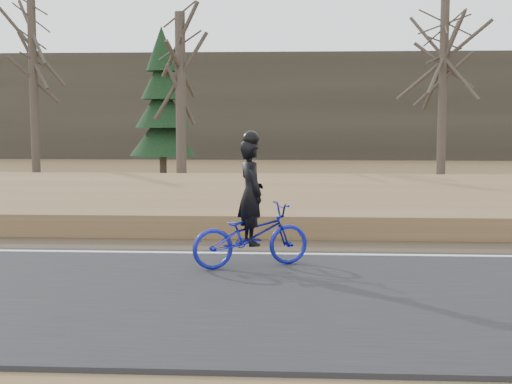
{
  "coord_description": "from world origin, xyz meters",
  "views": [
    {
      "loc": [
        0.57,
        -11.9,
        2.41
      ],
      "look_at": [
        -0.16,
        0.5,
        1.1
      ],
      "focal_mm": 50.0,
      "sensor_mm": 36.0,
      "label": 1
    }
  ],
  "objects": [
    {
      "name": "bare_tree_near_left",
      "position": [
        -3.5,
        12.83,
        3.0
      ],
      "size": [
        0.36,
        0.36,
        6.01
      ],
      "primitive_type": "cylinder",
      "color": "#473E34",
      "rests_on": "ground"
    },
    {
      "name": "railroad",
      "position": [
        0.0,
        8.0,
        0.53
      ],
      "size": [
        120.0,
        2.4,
        0.29
      ],
      "color": "black",
      "rests_on": "ballast"
    },
    {
      "name": "ground",
      "position": [
        0.0,
        0.0,
        0.0
      ],
      "size": [
        120.0,
        120.0,
        0.0
      ],
      "primitive_type": "plane",
      "color": "brown",
      "rests_on": "ground"
    },
    {
      "name": "embankment",
      "position": [
        0.0,
        4.2,
        0.22
      ],
      "size": [
        120.0,
        5.0,
        0.44
      ],
      "primitive_type": "cube",
      "color": "brown",
      "rests_on": "ground"
    },
    {
      "name": "bare_tree_center",
      "position": [
        6.39,
        17.42,
        4.0
      ],
      "size": [
        0.36,
        0.36,
        8.0
      ],
      "primitive_type": "cylinder",
      "color": "#473E34",
      "rests_on": "ground"
    },
    {
      "name": "cyclist",
      "position": [
        -0.16,
        -0.86,
        0.73
      ],
      "size": [
        2.01,
        1.35,
        2.14
      ],
      "rotation": [
        0.0,
        0.0,
        1.97
      ],
      "color": "#161C9A",
      "rests_on": "road"
    },
    {
      "name": "conifer",
      "position": [
        -4.76,
        16.05,
        2.81
      ],
      "size": [
        2.6,
        2.6,
        5.94
      ],
      "color": "#473E34",
      "rests_on": "ground"
    },
    {
      "name": "shoulder",
      "position": [
        0.0,
        1.2,
        0.02
      ],
      "size": [
        120.0,
        1.6,
        0.04
      ],
      "primitive_type": "cube",
      "color": "#473A2B",
      "rests_on": "ground"
    },
    {
      "name": "ballast",
      "position": [
        0.0,
        8.0,
        0.23
      ],
      "size": [
        120.0,
        3.0,
        0.45
      ],
      "primitive_type": "cube",
      "color": "slate",
      "rests_on": "ground"
    },
    {
      "name": "bare_tree_left",
      "position": [
        -10.65,
        18.02,
        3.92
      ],
      "size": [
        0.36,
        0.36,
        7.84
      ],
      "primitive_type": "cylinder",
      "color": "#473E34",
      "rests_on": "ground"
    },
    {
      "name": "treeline_backdrop",
      "position": [
        0.0,
        30.0,
        3.0
      ],
      "size": [
        120.0,
        4.0,
        6.0
      ],
      "primitive_type": "cube",
      "color": "#383328",
      "rests_on": "ground"
    },
    {
      "name": "edge_line",
      "position": [
        0.0,
        0.2,
        0.07
      ],
      "size": [
        120.0,
        0.12,
        0.01
      ],
      "primitive_type": "cube",
      "color": "silver",
      "rests_on": "road"
    },
    {
      "name": "road",
      "position": [
        0.0,
        -2.5,
        0.03
      ],
      "size": [
        120.0,
        6.0,
        0.06
      ],
      "primitive_type": "cube",
      "color": "black",
      "rests_on": "ground"
    }
  ]
}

